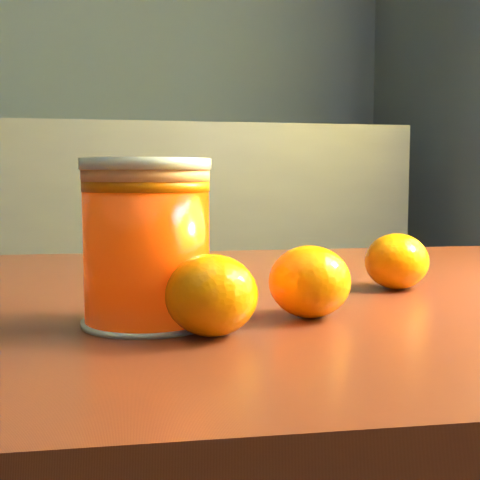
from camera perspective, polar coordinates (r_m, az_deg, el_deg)
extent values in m
cube|color=#5C2517|center=(0.59, 2.44, -6.16)|extent=(0.95, 0.69, 0.04)
cylinder|color=#FF3B05|center=(0.46, -7.95, -1.14)|extent=(0.09, 0.09, 0.10)
cylinder|color=#E6925E|center=(0.46, -8.04, 5.45)|extent=(0.09, 0.09, 0.01)
cylinder|color=silver|center=(0.46, -8.05, 6.29)|extent=(0.09, 0.09, 0.01)
ellipsoid|color=orange|center=(0.48, 5.97, -3.55)|extent=(0.08, 0.08, 0.05)
ellipsoid|color=orange|center=(0.61, 13.23, -1.78)|extent=(0.07, 0.07, 0.05)
ellipsoid|color=orange|center=(0.42, -2.45, -4.72)|extent=(0.07, 0.07, 0.05)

